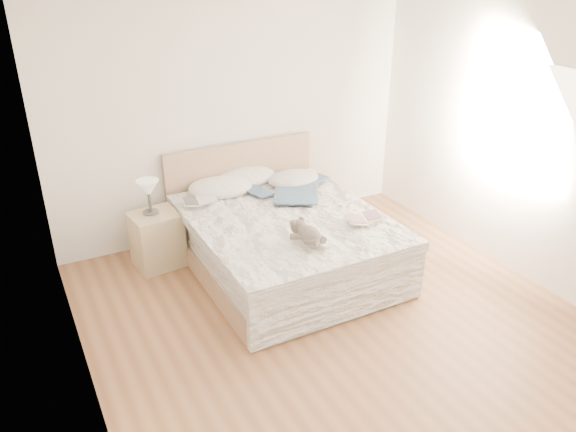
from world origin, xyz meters
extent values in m
cube|color=brown|center=(0.00, 0.00, 0.00)|extent=(4.00, 4.50, 0.00)
cube|color=white|center=(0.00, 2.25, 1.35)|extent=(4.00, 0.02, 2.70)
cube|color=white|center=(-2.00, 0.00, 1.35)|extent=(0.02, 4.50, 2.70)
cube|color=white|center=(2.00, 0.00, 1.35)|extent=(0.02, 4.50, 2.70)
cube|color=white|center=(1.99, 0.30, 1.45)|extent=(0.02, 1.30, 1.10)
cube|color=tan|center=(0.00, 1.15, 0.10)|extent=(1.68, 2.08, 0.20)
cube|color=white|center=(0.00, 1.15, 0.35)|extent=(1.60, 2.00, 0.30)
cube|color=white|center=(0.00, 1.10, 0.54)|extent=(1.72, 2.05, 0.10)
cube|color=tan|center=(0.00, 2.19, 0.50)|extent=(1.70, 0.06, 1.00)
cube|color=tan|center=(-1.08, 1.81, 0.28)|extent=(0.49, 0.45, 0.56)
cylinder|color=#47433D|center=(-1.10, 1.84, 0.57)|extent=(0.16, 0.16, 0.02)
cylinder|color=#3A3531|center=(-1.10, 1.84, 0.69)|extent=(0.03, 0.03, 0.21)
cone|color=beige|center=(-1.10, 1.84, 0.82)|extent=(0.26, 0.26, 0.16)
ellipsoid|color=white|center=(-0.33, 1.95, 0.64)|extent=(0.77, 0.65, 0.20)
ellipsoid|color=white|center=(0.03, 2.09, 0.64)|extent=(0.66, 0.47, 0.20)
ellipsoid|color=silver|center=(0.45, 1.81, 0.64)|extent=(0.58, 0.41, 0.17)
cube|color=silver|center=(-0.64, 1.75, 0.63)|extent=(0.39, 0.29, 0.03)
cube|color=white|center=(0.58, 0.66, 0.63)|extent=(0.41, 0.34, 0.02)
camera|label=1|loc=(-2.22, -3.14, 2.88)|focal=35.00mm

